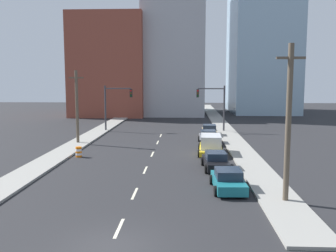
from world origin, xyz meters
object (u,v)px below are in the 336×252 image
(box_truck_yellow, at_px, (211,145))
(sedan_gray, at_px, (208,138))
(traffic_barrel, at_px, (79,152))
(traffic_signal_right, at_px, (216,102))
(sedan_tan, at_px, (209,131))
(sedan_black, at_px, (216,161))
(utility_pole_left_mid, at_px, (77,106))
(sedan_teal, at_px, (228,180))
(utility_pole_right_near, at_px, (288,123))
(traffic_signal_left, at_px, (113,102))

(box_truck_yellow, bearing_deg, sedan_gray, 91.72)
(traffic_barrel, height_order, sedan_gray, sedan_gray)
(traffic_signal_right, height_order, sedan_tan, traffic_signal_right)
(sedan_black, bearing_deg, sedan_tan, 84.79)
(sedan_black, distance_m, sedan_gray, 11.87)
(utility_pole_left_mid, bearing_deg, sedan_gray, 3.01)
(sedan_teal, xyz_separation_m, sedan_tan, (0.22, 23.21, 0.03))
(sedan_black, height_order, sedan_gray, sedan_gray)
(traffic_barrel, relative_size, sedan_tan, 0.21)
(sedan_black, distance_m, sedan_tan, 17.59)
(utility_pole_right_near, height_order, sedan_teal, utility_pole_right_near)
(traffic_barrel, relative_size, sedan_teal, 0.22)
(sedan_gray, distance_m, sedan_tan, 5.73)
(sedan_tan, bearing_deg, traffic_barrel, -131.59)
(traffic_signal_right, distance_m, sedan_black, 21.75)
(traffic_barrel, bearing_deg, sedan_black, -18.46)
(utility_pole_left_mid, height_order, sedan_teal, utility_pole_left_mid)
(traffic_signal_right, xyz_separation_m, utility_pole_right_near, (1.67, -29.48, 0.63))
(utility_pole_left_mid, bearing_deg, sedan_black, -37.81)
(sedan_tan, bearing_deg, utility_pole_left_mid, -154.71)
(traffic_signal_right, bearing_deg, traffic_signal_left, 180.00)
(traffic_signal_left, distance_m, sedan_tan, 13.91)
(box_truck_yellow, bearing_deg, utility_pole_right_near, -73.75)
(utility_pole_left_mid, distance_m, box_truck_yellow, 15.56)
(utility_pole_left_mid, bearing_deg, sedan_teal, -48.77)
(traffic_signal_left, xyz_separation_m, traffic_signal_right, (14.07, 0.00, 0.00))
(utility_pole_left_mid, xyz_separation_m, sedan_gray, (14.42, 0.76, -3.47))
(sedan_gray, bearing_deg, sedan_teal, -89.99)
(traffic_signal_left, relative_size, box_truck_yellow, 1.15)
(box_truck_yellow, xyz_separation_m, sedan_tan, (0.58, 11.61, -0.24))
(traffic_signal_left, xyz_separation_m, sedan_black, (12.37, -21.42, -3.38))
(traffic_signal_right, distance_m, sedan_gray, 10.25)
(sedan_tan, bearing_deg, sedan_black, -90.05)
(traffic_barrel, bearing_deg, utility_pole_right_near, -37.90)
(traffic_signal_left, xyz_separation_m, sedan_gray, (12.47, -9.55, -3.34))
(utility_pole_right_near, height_order, sedan_black, utility_pole_right_near)
(sedan_teal, relative_size, sedan_tan, 0.95)
(utility_pole_left_mid, bearing_deg, traffic_signal_left, 79.27)
(traffic_barrel, bearing_deg, traffic_signal_left, 90.54)
(utility_pole_right_near, distance_m, sedan_gray, 20.58)
(utility_pole_right_near, distance_m, utility_pole_left_mid, 26.09)
(traffic_barrel, bearing_deg, box_truck_yellow, 8.81)
(sedan_teal, xyz_separation_m, sedan_black, (-0.36, 5.63, 0.02))
(utility_pole_right_near, relative_size, sedan_teal, 2.11)
(traffic_signal_left, relative_size, traffic_signal_right, 1.00)
(traffic_barrel, xyz_separation_m, box_truck_yellow, (12.20, 1.89, 0.42))
(sedan_black, bearing_deg, sedan_gray, 86.18)
(traffic_barrel, bearing_deg, traffic_signal_right, 51.28)
(traffic_barrel, relative_size, box_truck_yellow, 0.17)
(traffic_signal_left, distance_m, box_truck_yellow, 20.04)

